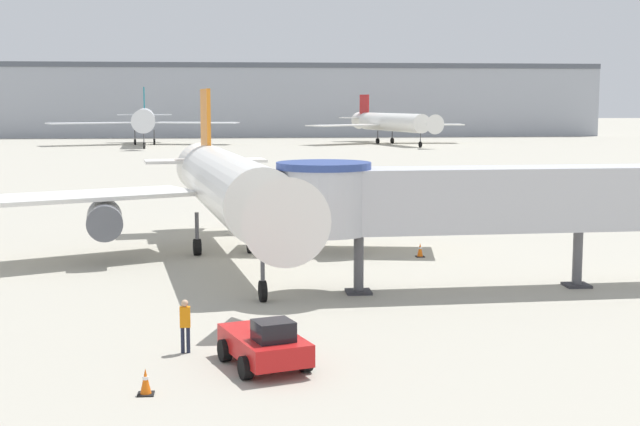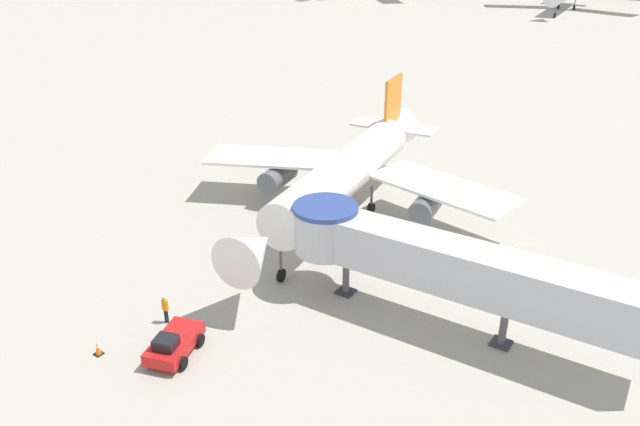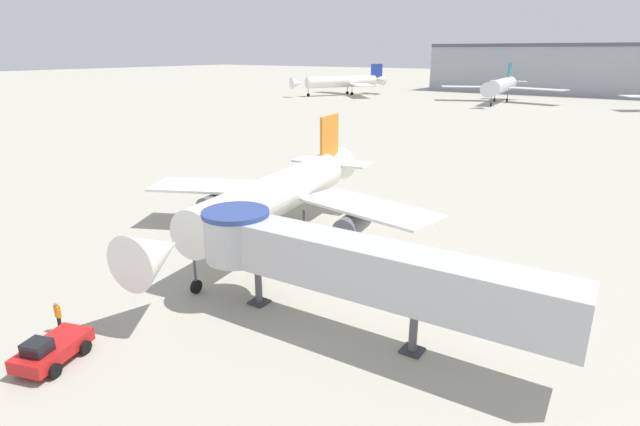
% 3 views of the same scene
% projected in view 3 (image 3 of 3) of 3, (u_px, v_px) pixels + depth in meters
% --- Properties ---
extents(ground_plane, '(800.00, 800.00, 0.00)m').
position_uv_depth(ground_plane, '(278.00, 241.00, 41.10)').
color(ground_plane, '#A8A393').
extents(main_airplane, '(26.41, 28.44, 9.16)m').
position_uv_depth(main_airplane, '(277.00, 196.00, 39.97)').
color(main_airplane, white).
rests_on(main_airplane, ground_plane).
extents(jet_bridge, '(21.50, 4.19, 5.78)m').
position_uv_depth(jet_bridge, '(340.00, 262.00, 26.96)').
color(jet_bridge, '#B7B7BC').
rests_on(jet_bridge, ground_plane).
extents(pushback_tug_red, '(3.02, 4.17, 1.67)m').
position_uv_depth(pushback_tug_red, '(51.00, 350.00, 24.87)').
color(pushback_tug_red, red).
rests_on(pushback_tug_red, ground_plane).
extents(traffic_cone_starboard_wing, '(0.47, 0.47, 0.77)m').
position_uv_depth(traffic_cone_starboard_wing, '(390.00, 266.00, 35.43)').
color(traffic_cone_starboard_wing, black).
rests_on(traffic_cone_starboard_wing, ground_plane).
extents(ground_crew_marshaller, '(0.35, 0.24, 1.82)m').
position_uv_depth(ground_crew_marshaller, '(58.00, 314.00, 27.63)').
color(ground_crew_marshaller, '#1E2338').
rests_on(ground_crew_marshaller, ground_plane).
extents(background_jet_blue_tail, '(31.10, 34.51, 10.50)m').
position_uv_depth(background_jet_blue_tail, '(344.00, 82.00, 175.47)').
color(background_jet_blue_tail, white).
rests_on(background_jet_blue_tail, ground_plane).
extents(background_jet_teal_tail, '(37.31, 35.04, 11.36)m').
position_uv_depth(background_jet_teal_tail, '(501.00, 86.00, 149.23)').
color(background_jet_teal_tail, silver).
rests_on(background_jet_teal_tail, ground_plane).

